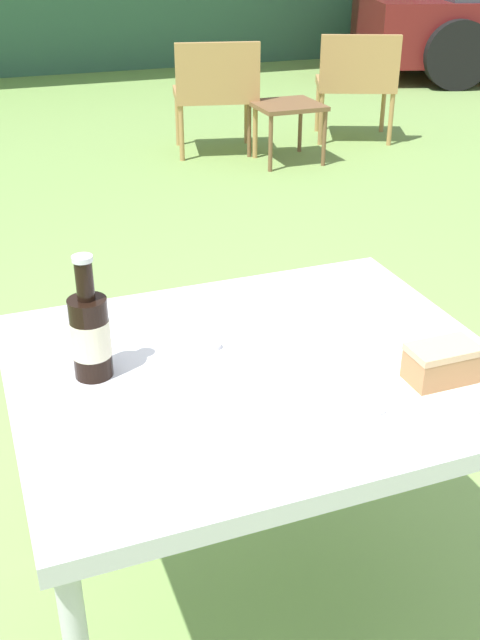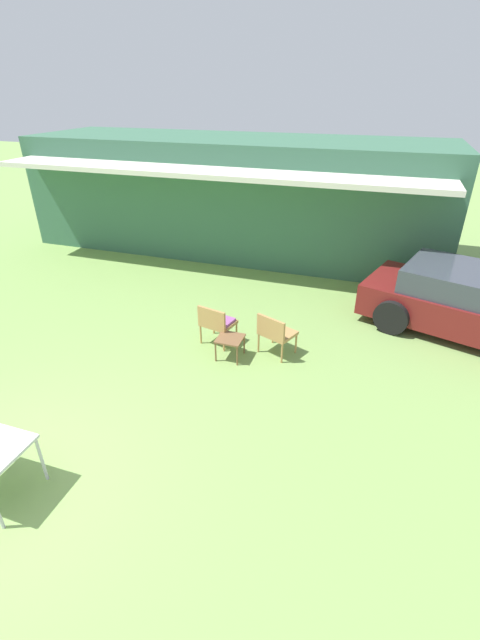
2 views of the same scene
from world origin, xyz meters
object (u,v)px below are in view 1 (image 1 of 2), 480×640
Objects in this scene: garden_side_table at (287,111)px; cola_bottle_near at (90,334)px; wicker_chair_cushioned at (216,88)px; cake_on_plate at (434,373)px; wicker_chair_plain at (357,78)px; patio_table at (257,391)px.

garden_side_table is 1.83× the size of cola_bottle_near.
cake_on_plate reaches higher than wicker_chair_cushioned.
cola_bottle_near is at bearing 155.95° from cake_on_plate.
wicker_chair_cushioned is 3.25× the size of cola_bottle_near.
cola_bottle_near reaches higher than wicker_chair_plain.
wicker_chair_plain reaches higher than garden_side_table.
patio_table is at bearing 145.77° from cake_on_plate.
cake_on_plate is (0.28, -0.19, 0.09)m from patio_table.
cake_on_plate is (-1.04, -4.31, 0.28)m from wicker_chair_cushioned.
patio_table is (-2.48, -4.10, 0.19)m from wicker_chair_plain.
cake_on_plate reaches higher than garden_side_table.
patio_table is 0.36m from cake_on_plate.
wicker_chair_cushioned is 0.84× the size of patio_table.
cake_on_plate is 0.99× the size of cola_bottle_near.
wicker_chair_plain is 4.92m from cola_bottle_near.
wicker_chair_cushioned is 4.38m from cola_bottle_near.
patio_table is (-1.33, -4.12, 0.19)m from wicker_chair_cushioned.
garden_side_table is at bearing 60.85° from cola_bottle_near.
patio_table is 0.36m from cola_bottle_near.
cola_bottle_near is (-2.79, -4.03, 0.35)m from wicker_chair_plain.
wicker_chair_plain is at bearing 55.26° from cola_bottle_near.
wicker_chair_cushioned is 4.33m from patio_table.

